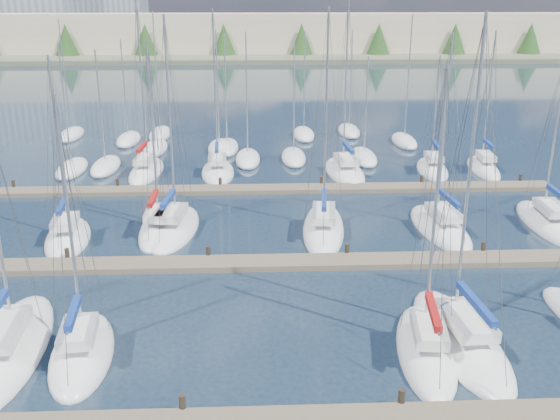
{
  "coord_description": "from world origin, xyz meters",
  "views": [
    {
      "loc": [
        -1.26,
        -16.19,
        14.53
      ],
      "look_at": [
        0.0,
        14.0,
        4.0
      ],
      "focal_mm": 40.0,
      "sensor_mm": 36.0,
      "label": 1
    }
  ],
  "objects_px": {
    "sailboat_c": "(82,352)",
    "sailboat_r": "(483,168)",
    "sailboat_n": "(146,171)",
    "sailboat_m": "(547,223)",
    "sailboat_b": "(9,348)",
    "sailboat_i": "(158,228)",
    "sailboat_o": "(218,171)",
    "sailboat_k": "(323,228)",
    "sailboat_j": "(174,228)",
    "sailboat_h": "(68,238)",
    "sailboat_l": "(440,227)",
    "sailboat_e": "(460,338)",
    "sailboat_q": "(432,169)",
    "sailboat_p": "(345,171)",
    "sailboat_d": "(426,349)"
  },
  "relations": [
    {
      "from": "sailboat_q",
      "to": "sailboat_r",
      "type": "xyz_separation_m",
      "value": [
        4.52,
        0.13,
        0.02
      ]
    },
    {
      "from": "sailboat_n",
      "to": "sailboat_h",
      "type": "bearing_deg",
      "value": -96.81
    },
    {
      "from": "sailboat_l",
      "to": "sailboat_q",
      "type": "distance_m",
      "value": 14.43
    },
    {
      "from": "sailboat_k",
      "to": "sailboat_o",
      "type": "xyz_separation_m",
      "value": [
        -7.54,
        13.79,
        0.01
      ]
    },
    {
      "from": "sailboat_l",
      "to": "sailboat_e",
      "type": "distance_m",
      "value": 13.95
    },
    {
      "from": "sailboat_b",
      "to": "sailboat_r",
      "type": "distance_m",
      "value": 41.2
    },
    {
      "from": "sailboat_k",
      "to": "sailboat_m",
      "type": "height_order",
      "value": "sailboat_k"
    },
    {
      "from": "sailboat_l",
      "to": "sailboat_o",
      "type": "distance_m",
      "value": 20.6
    },
    {
      "from": "sailboat_l",
      "to": "sailboat_c",
      "type": "relative_size",
      "value": 1.11
    },
    {
      "from": "sailboat_l",
      "to": "sailboat_r",
      "type": "xyz_separation_m",
      "value": [
        7.88,
        14.16,
        0.02
      ]
    },
    {
      "from": "sailboat_k",
      "to": "sailboat_j",
      "type": "bearing_deg",
      "value": -175.69
    },
    {
      "from": "sailboat_h",
      "to": "sailboat_i",
      "type": "bearing_deg",
      "value": 6.69
    },
    {
      "from": "sailboat_d",
      "to": "sailboat_c",
      "type": "height_order",
      "value": "sailboat_d"
    },
    {
      "from": "sailboat_o",
      "to": "sailboat_q",
      "type": "relative_size",
      "value": 1.35
    },
    {
      "from": "sailboat_m",
      "to": "sailboat_p",
      "type": "bearing_deg",
      "value": 135.27
    },
    {
      "from": "sailboat_n",
      "to": "sailboat_j",
      "type": "distance_m",
      "value": 14.43
    },
    {
      "from": "sailboat_p",
      "to": "sailboat_j",
      "type": "distance_m",
      "value": 18.38
    },
    {
      "from": "sailboat_e",
      "to": "sailboat_n",
      "type": "bearing_deg",
      "value": 119.32
    },
    {
      "from": "sailboat_d",
      "to": "sailboat_r",
      "type": "relative_size",
      "value": 1.03
    },
    {
      "from": "sailboat_i",
      "to": "sailboat_m",
      "type": "xyz_separation_m",
      "value": [
        25.63,
        -0.01,
        -0.02
      ]
    },
    {
      "from": "sailboat_i",
      "to": "sailboat_n",
      "type": "bearing_deg",
      "value": 101.55
    },
    {
      "from": "sailboat_c",
      "to": "sailboat_r",
      "type": "distance_m",
      "value": 39.24
    },
    {
      "from": "sailboat_k",
      "to": "sailboat_o",
      "type": "height_order",
      "value": "sailboat_k"
    },
    {
      "from": "sailboat_c",
      "to": "sailboat_n",
      "type": "bearing_deg",
      "value": 87.12
    },
    {
      "from": "sailboat_b",
      "to": "sailboat_i",
      "type": "distance_m",
      "value": 14.85
    },
    {
      "from": "sailboat_d",
      "to": "sailboat_m",
      "type": "height_order",
      "value": "sailboat_d"
    },
    {
      "from": "sailboat_o",
      "to": "sailboat_q",
      "type": "distance_m",
      "value": 18.46
    },
    {
      "from": "sailboat_o",
      "to": "sailboat_l",
      "type": "bearing_deg",
      "value": -45.37
    },
    {
      "from": "sailboat_b",
      "to": "sailboat_c",
      "type": "xyz_separation_m",
      "value": [
        3.22,
        -0.49,
        0.01
      ]
    },
    {
      "from": "sailboat_l",
      "to": "sailboat_k",
      "type": "bearing_deg",
      "value": 174.76
    },
    {
      "from": "sailboat_e",
      "to": "sailboat_c",
      "type": "xyz_separation_m",
      "value": [
        -16.33,
        -0.47,
        0.0
      ]
    },
    {
      "from": "sailboat_c",
      "to": "sailboat_h",
      "type": "height_order",
      "value": "sailboat_h"
    },
    {
      "from": "sailboat_l",
      "to": "sailboat_c",
      "type": "bearing_deg",
      "value": -147.47
    },
    {
      "from": "sailboat_m",
      "to": "sailboat_n",
      "type": "bearing_deg",
      "value": 157.6
    },
    {
      "from": "sailboat_i",
      "to": "sailboat_c",
      "type": "distance_m",
      "value": 14.75
    },
    {
      "from": "sailboat_i",
      "to": "sailboat_e",
      "type": "height_order",
      "value": "sailboat_e"
    },
    {
      "from": "sailboat_e",
      "to": "sailboat_h",
      "type": "height_order",
      "value": "sailboat_e"
    },
    {
      "from": "sailboat_m",
      "to": "sailboat_b",
      "type": "bearing_deg",
      "value": -151.12
    },
    {
      "from": "sailboat_o",
      "to": "sailboat_m",
      "type": "bearing_deg",
      "value": -33.34
    },
    {
      "from": "sailboat_l",
      "to": "sailboat_k",
      "type": "distance_m",
      "value": 7.56
    },
    {
      "from": "sailboat_i",
      "to": "sailboat_q",
      "type": "xyz_separation_m",
      "value": [
        21.64,
        13.41,
        -0.02
      ]
    },
    {
      "from": "sailboat_n",
      "to": "sailboat_m",
      "type": "bearing_deg",
      "value": -23.68
    },
    {
      "from": "sailboat_i",
      "to": "sailboat_j",
      "type": "distance_m",
      "value": 1.04
    },
    {
      "from": "sailboat_j",
      "to": "sailboat_m",
      "type": "bearing_deg",
      "value": 4.84
    },
    {
      "from": "sailboat_e",
      "to": "sailboat_r",
      "type": "bearing_deg",
      "value": 64.99
    },
    {
      "from": "sailboat_n",
      "to": "sailboat_q",
      "type": "distance_m",
      "value": 24.57
    },
    {
      "from": "sailboat_o",
      "to": "sailboat_r",
      "type": "relative_size",
      "value": 1.14
    },
    {
      "from": "sailboat_b",
      "to": "sailboat_q",
      "type": "distance_m",
      "value": 37.89
    },
    {
      "from": "sailboat_r",
      "to": "sailboat_p",
      "type": "bearing_deg",
      "value": -172.76
    },
    {
      "from": "sailboat_q",
      "to": "sailboat_c",
      "type": "bearing_deg",
      "value": -122.84
    }
  ]
}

